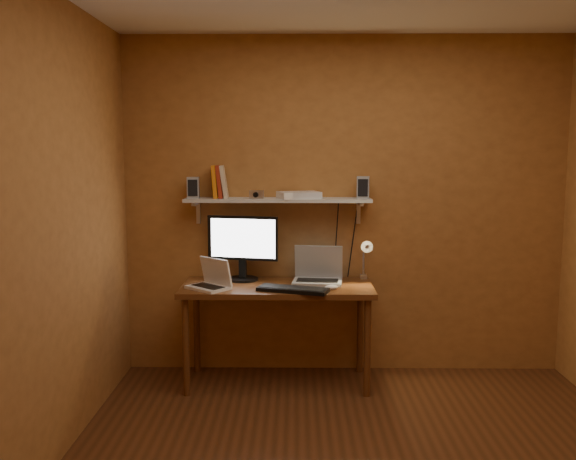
{
  "coord_description": "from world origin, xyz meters",
  "views": [
    {
      "loc": [
        -0.38,
        -3.11,
        1.73
      ],
      "look_at": [
        -0.43,
        1.18,
        1.17
      ],
      "focal_mm": 38.0,
      "sensor_mm": 36.0,
      "label": 1
    }
  ],
  "objects_px": {
    "wall_shelf": "(278,200)",
    "laptop": "(318,272)",
    "desk": "(277,296)",
    "monitor": "(243,244)",
    "router": "(299,195)",
    "netbook": "(212,280)",
    "desk_lamp": "(366,254)",
    "keyboard": "(293,289)",
    "mouse": "(331,287)",
    "speaker_right": "(363,187)",
    "shelf_camera": "(257,195)",
    "speaker_left": "(193,188)"
  },
  "relations": [
    {
      "from": "monitor",
      "to": "speaker_right",
      "type": "relative_size",
      "value": 3.27
    },
    {
      "from": "mouse",
      "to": "speaker_right",
      "type": "xyz_separation_m",
      "value": [
        0.25,
        0.33,
        0.69
      ]
    },
    {
      "from": "wall_shelf",
      "to": "mouse",
      "type": "relative_size",
      "value": 14.72
    },
    {
      "from": "desk",
      "to": "mouse",
      "type": "height_order",
      "value": "mouse"
    },
    {
      "from": "desk",
      "to": "router",
      "type": "height_order",
      "value": "router"
    },
    {
      "from": "netbook",
      "to": "shelf_camera",
      "type": "relative_size",
      "value": 3.17
    },
    {
      "from": "netbook",
      "to": "shelf_camera",
      "type": "bearing_deg",
      "value": 77.93
    },
    {
      "from": "monitor",
      "to": "wall_shelf",
      "type": "bearing_deg",
      "value": 17.51
    },
    {
      "from": "desk",
      "to": "mouse",
      "type": "xyz_separation_m",
      "value": [
        0.39,
        -0.15,
        0.1
      ]
    },
    {
      "from": "desk_lamp",
      "to": "router",
      "type": "height_order",
      "value": "router"
    },
    {
      "from": "monitor",
      "to": "router",
      "type": "xyz_separation_m",
      "value": [
        0.43,
        0.02,
        0.37
      ]
    },
    {
      "from": "desk",
      "to": "wall_shelf",
      "type": "bearing_deg",
      "value": 90.0
    },
    {
      "from": "speaker_left",
      "to": "keyboard",
      "type": "bearing_deg",
      "value": -32.76
    },
    {
      "from": "monitor",
      "to": "speaker_left",
      "type": "relative_size",
      "value": 3.4
    },
    {
      "from": "netbook",
      "to": "monitor",
      "type": "bearing_deg",
      "value": 94.71
    },
    {
      "from": "speaker_right",
      "to": "speaker_left",
      "type": "bearing_deg",
      "value": -173.21
    },
    {
      "from": "keyboard",
      "to": "desk_lamp",
      "type": "distance_m",
      "value": 0.66
    },
    {
      "from": "wall_shelf",
      "to": "speaker_left",
      "type": "height_order",
      "value": "speaker_left"
    },
    {
      "from": "monitor",
      "to": "mouse",
      "type": "xyz_separation_m",
      "value": [
        0.66,
        -0.31,
        -0.26
      ]
    },
    {
      "from": "netbook",
      "to": "desk_lamp",
      "type": "distance_m",
      "value": 1.16
    },
    {
      "from": "wall_shelf",
      "to": "desk_lamp",
      "type": "height_order",
      "value": "wall_shelf"
    },
    {
      "from": "desk",
      "to": "router",
      "type": "xyz_separation_m",
      "value": [
        0.16,
        0.19,
        0.74
      ]
    },
    {
      "from": "keyboard",
      "to": "speaker_left",
      "type": "height_order",
      "value": "speaker_left"
    },
    {
      "from": "keyboard",
      "to": "mouse",
      "type": "relative_size",
      "value": 5.24
    },
    {
      "from": "desk",
      "to": "keyboard",
      "type": "relative_size",
      "value": 2.81
    },
    {
      "from": "wall_shelf",
      "to": "laptop",
      "type": "xyz_separation_m",
      "value": [
        0.3,
        -0.08,
        -0.54
      ]
    },
    {
      "from": "netbook",
      "to": "mouse",
      "type": "bearing_deg",
      "value": 38.29
    },
    {
      "from": "wall_shelf",
      "to": "monitor",
      "type": "height_order",
      "value": "wall_shelf"
    },
    {
      "from": "desk",
      "to": "speaker_right",
      "type": "distance_m",
      "value": 1.04
    },
    {
      "from": "laptop",
      "to": "shelf_camera",
      "type": "xyz_separation_m",
      "value": [
        -0.46,
        0.01,
        0.59
      ]
    },
    {
      "from": "shelf_camera",
      "to": "netbook",
      "type": "bearing_deg",
      "value": -142.87
    },
    {
      "from": "netbook",
      "to": "keyboard",
      "type": "distance_m",
      "value": 0.59
    },
    {
      "from": "desk",
      "to": "desk_lamp",
      "type": "distance_m",
      "value": 0.73
    },
    {
      "from": "wall_shelf",
      "to": "laptop",
      "type": "bearing_deg",
      "value": -14.32
    },
    {
      "from": "speaker_right",
      "to": "keyboard",
      "type": "bearing_deg",
      "value": -135.87
    },
    {
      "from": "monitor",
      "to": "netbook",
      "type": "distance_m",
      "value": 0.41
    },
    {
      "from": "monitor",
      "to": "shelf_camera",
      "type": "bearing_deg",
      "value": -7.84
    },
    {
      "from": "keyboard",
      "to": "speaker_left",
      "type": "relative_size",
      "value": 3.14
    },
    {
      "from": "wall_shelf",
      "to": "router",
      "type": "xyz_separation_m",
      "value": [
        0.16,
        -0.0,
        0.04
      ]
    },
    {
      "from": "router",
      "to": "wall_shelf",
      "type": "bearing_deg",
      "value": 178.36
    },
    {
      "from": "desk_lamp",
      "to": "speaker_right",
      "type": "distance_m",
      "value": 0.5
    },
    {
      "from": "keyboard",
      "to": "speaker_left",
      "type": "bearing_deg",
      "value": 169.95
    },
    {
      "from": "monitor",
      "to": "laptop",
      "type": "relative_size",
      "value": 1.39
    },
    {
      "from": "speaker_right",
      "to": "wall_shelf",
      "type": "bearing_deg",
      "value": -173.03
    },
    {
      "from": "mouse",
      "to": "desk_lamp",
      "type": "distance_m",
      "value": 0.43
    },
    {
      "from": "monitor",
      "to": "desk_lamp",
      "type": "xyz_separation_m",
      "value": [
        0.93,
        -0.04,
        -0.07
      ]
    },
    {
      "from": "monitor",
      "to": "netbook",
      "type": "xyz_separation_m",
      "value": [
        -0.2,
        -0.28,
        -0.22
      ]
    },
    {
      "from": "wall_shelf",
      "to": "speaker_left",
      "type": "xyz_separation_m",
      "value": [
        -0.64,
        0.01,
        0.1
      ]
    },
    {
      "from": "speaker_left",
      "to": "shelf_camera",
      "type": "relative_size",
      "value": 1.42
    },
    {
      "from": "desk",
      "to": "keyboard",
      "type": "xyz_separation_m",
      "value": [
        0.12,
        -0.2,
        0.1
      ]
    }
  ]
}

